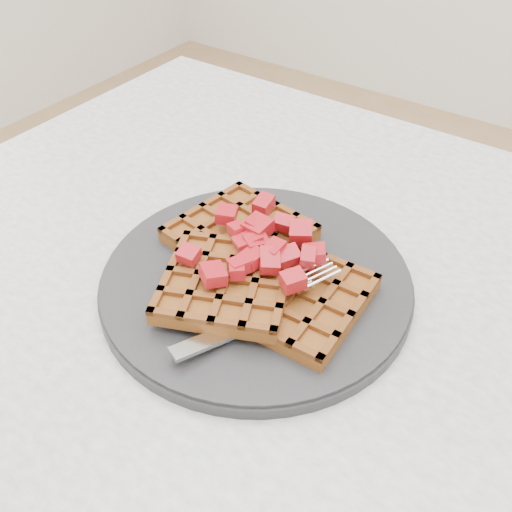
% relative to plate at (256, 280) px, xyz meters
% --- Properties ---
extents(table, '(1.20, 0.80, 0.75)m').
position_rel_plate_xyz_m(table, '(0.15, 0.01, -0.12)').
color(table, silver).
rests_on(table, ground).
extents(plate, '(0.31, 0.31, 0.02)m').
position_rel_plate_xyz_m(plate, '(0.00, 0.00, 0.00)').
color(plate, black).
rests_on(plate, table).
extents(waffles, '(0.23, 0.22, 0.03)m').
position_rel_plate_xyz_m(waffles, '(0.00, -0.00, 0.02)').
color(waffles, brown).
rests_on(waffles, plate).
extents(strawberry_pile, '(0.15, 0.15, 0.02)m').
position_rel_plate_xyz_m(strawberry_pile, '(0.00, 0.00, 0.05)').
color(strawberry_pile, maroon).
rests_on(strawberry_pile, waffles).
extents(fork, '(0.09, 0.18, 0.02)m').
position_rel_plate_xyz_m(fork, '(0.04, -0.04, 0.02)').
color(fork, silver).
rests_on(fork, plate).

